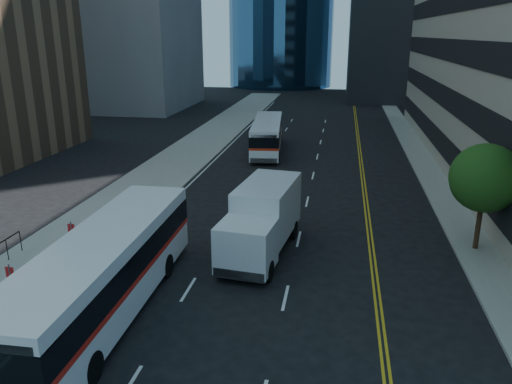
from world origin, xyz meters
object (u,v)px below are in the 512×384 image
bus_rear (267,135)px  box_truck (262,220)px  street_tree (485,178)px  bus_front (104,273)px

bus_rear → box_truck: box_truck is taller
street_tree → box_truck: (-10.08, -2.00, -1.93)m
bus_front → box_truck: (4.81, 6.33, -0.01)m
bus_front → box_truck: size_ratio=1.75×
street_tree → bus_front: (-14.89, -8.33, -1.92)m
box_truck → bus_rear: bearing=104.8°
street_tree → bus_rear: street_tree is taller
bus_rear → box_truck: 21.40m
street_tree → bus_front: size_ratio=0.42×
street_tree → box_truck: bearing=-168.8°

